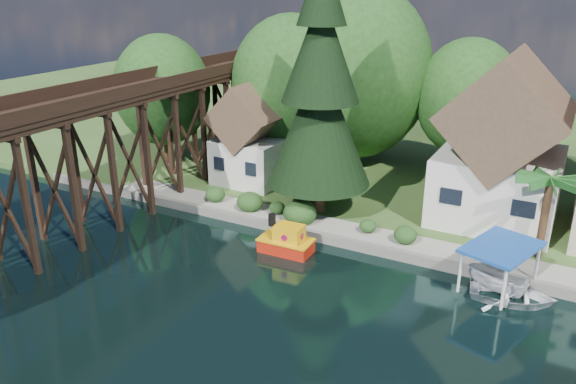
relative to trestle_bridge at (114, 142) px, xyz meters
name	(u,v)px	position (x,y,z in m)	size (l,w,h in m)	color
ground	(289,312)	(16.00, -5.17, -5.35)	(140.00, 140.00, 0.00)	black
bank	(450,142)	(16.00, 28.83, -5.10)	(140.00, 52.00, 0.50)	#385421
seawall	(414,258)	(20.00, 2.83, -5.04)	(60.00, 0.40, 0.62)	slate
promenade	(455,253)	(22.00, 4.13, -4.82)	(50.00, 2.60, 0.06)	gray
trestle_bridge	(114,142)	(0.00, 0.00, 0.00)	(4.12, 44.18, 9.30)	black
house_left	(502,151)	(23.00, 10.83, -0.21)	(7.64, 8.64, 11.02)	silver
shed	(252,140)	(5.00, 9.33, -1.52)	(5.09, 5.40, 7.85)	silver
bg_trees	(433,95)	(17.00, 16.08, 1.94)	(49.90, 13.30, 10.57)	#382314
shrubs	(294,209)	(11.40, 4.09, -4.12)	(15.76, 2.47, 1.70)	#1E4318
conifer	(320,92)	(12.16, 6.24, 3.36)	(6.93, 6.93, 17.05)	#382314
palm_tree	(550,183)	(26.29, 6.07, -0.33)	(3.77, 3.77, 5.18)	#382314
tugboat	(287,241)	(12.77, 0.57, -4.64)	(3.30, 1.88, 2.35)	red
boat_white_a	(513,294)	(25.62, 1.15, -4.91)	(3.04, 4.26, 0.88)	white
boat_canopy	(498,272)	(24.73, 1.77, -4.18)	(4.06, 4.91, 2.72)	silver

